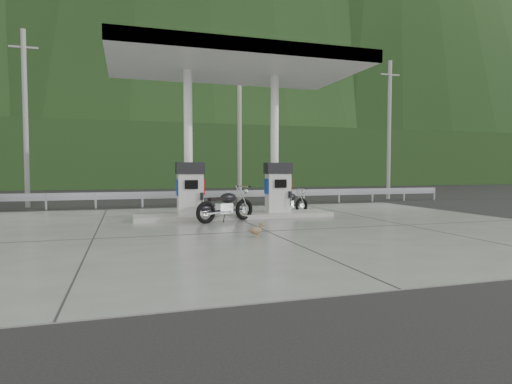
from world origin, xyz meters
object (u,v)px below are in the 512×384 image
object	(u,v)px
gas_pump_left	(190,189)
gas_pump_right	(278,187)
motorcycle_right	(288,203)
duck	(256,231)
motorcycle_left	(226,206)

from	to	relation	value
gas_pump_left	gas_pump_right	distance (m)	3.20
motorcycle_right	duck	bearing A→B (deg)	-137.47
motorcycle_right	gas_pump_left	bearing A→B (deg)	171.03
gas_pump_right	motorcycle_left	size ratio (longest dim) A/B	0.84
motorcycle_left	motorcycle_right	xyz separation A→B (m)	(2.84, 1.62, -0.08)
gas_pump_right	motorcycle_right	distance (m)	1.09
gas_pump_left	duck	world-z (taller)	gas_pump_left
motorcycle_left	motorcycle_right	bearing A→B (deg)	5.43
gas_pump_left	motorcycle_right	bearing A→B (deg)	9.04
gas_pump_right	motorcycle_right	bearing A→B (deg)	43.44
motorcycle_left	duck	size ratio (longest dim) A/B	4.92
gas_pump_left	motorcycle_right	world-z (taller)	gas_pump_left
gas_pump_right	motorcycle_right	size ratio (longest dim) A/B	1.01
duck	gas_pump_right	bearing A→B (deg)	43.14
gas_pump_right	duck	size ratio (longest dim) A/B	4.15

